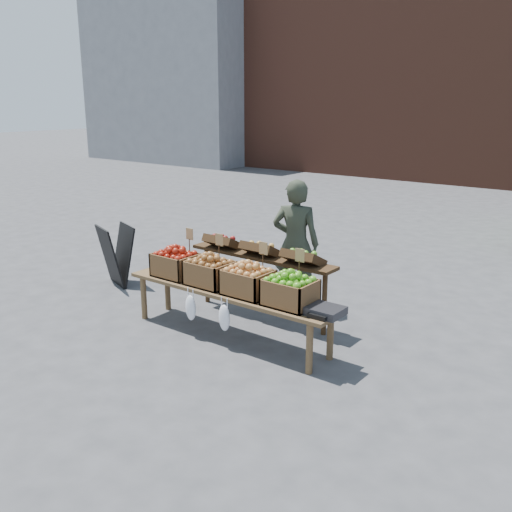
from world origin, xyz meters
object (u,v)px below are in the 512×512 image
Objects in this scene: chalkboard_sign at (116,255)px; crate_russet_pears at (210,273)px; back_table at (261,277)px; crate_golden_apples at (176,265)px; vendor at (296,244)px; crate_red_apples at (248,282)px; crate_green_apples at (290,293)px; display_bench at (229,314)px; weighing_scale at (326,311)px.

chalkboard_sign is 2.32m from crate_russet_pears.
back_table is 4.20× the size of crate_golden_apples.
crate_russet_pears is (-0.28, -1.32, -0.12)m from vendor.
vendor is 3.33× the size of crate_red_apples.
crate_green_apples is (1.10, 0.00, 0.00)m from crate_russet_pears.
display_bench is at bearing 180.00° from crate_red_apples.
crate_russet_pears and crate_green_apples have the same top height.
vendor is 3.33× the size of crate_green_apples.
crate_golden_apples is 1.47× the size of weighing_scale.
vendor is 1.83m from weighing_scale.
back_table is at bearing 116.72° from crate_red_apples.
crate_russet_pears is at bearing 180.00° from crate_red_apples.
display_bench is 5.40× the size of crate_golden_apples.
crate_golden_apples is (-0.83, -1.32, -0.12)m from vendor.
crate_green_apples is (0.91, -0.72, 0.19)m from back_table.
chalkboard_sign is 1.76× the size of crate_russet_pears.
display_bench is (2.53, -0.48, -0.16)m from chalkboard_sign.
crate_russet_pears is at bearing -104.60° from back_table.
crate_golden_apples is 1.00× the size of crate_russet_pears.
crate_red_apples is 1.47× the size of weighing_scale.
chalkboard_sign is at bearing 172.82° from weighing_scale.
display_bench is at bearing 0.00° from crate_russet_pears.
crate_red_apples is at bearing 0.00° from crate_golden_apples.
weighing_scale is (3.78, -0.48, 0.17)m from chalkboard_sign.
chalkboard_sign is 1.76× the size of crate_red_apples.
crate_golden_apples is 0.55m from crate_russet_pears.
weighing_scale is (2.08, 0.00, -0.10)m from crate_golden_apples.
display_bench is 7.94× the size of weighing_scale.
crate_golden_apples and crate_red_apples have the same top height.
crate_green_apples is (0.82, 0.00, 0.42)m from display_bench.
crate_golden_apples is at bearing 36.38° from vendor.
chalkboard_sign reaches higher than crate_green_apples.
vendor is at bearing 121.73° from crate_green_apples.
crate_golden_apples is at bearing 4.70° from chalkboard_sign.
crate_red_apples is (2.81, -0.48, 0.27)m from chalkboard_sign.
vendor is at bearing 57.75° from crate_golden_apples.
display_bench is (0.09, -0.72, -0.24)m from back_table.
chalkboard_sign is 2.86m from crate_red_apples.
vendor is at bearing 38.68° from chalkboard_sign.
back_table reaches higher than crate_green_apples.
chalkboard_sign is at bearing 164.41° from crate_golden_apples.
crate_red_apples is 0.55m from crate_green_apples.
crate_russet_pears is at bearing 56.53° from vendor.
crate_red_apples is at bearing 180.00° from weighing_scale.
crate_golden_apples is at bearing 180.00° from crate_green_apples.
crate_green_apples is 1.47× the size of weighing_scale.
display_bench is at bearing 180.00° from crate_green_apples.
weighing_scale is at bearing -28.30° from back_table.
display_bench is at bearing 68.28° from vendor.
crate_green_apples reaches higher than weighing_scale.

